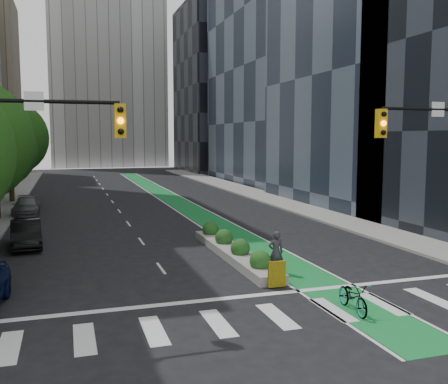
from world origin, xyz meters
TOP-DOWN VIEW (x-y plane):
  - ground at (0.00, 0.00)m, footprint 160.00×160.00m
  - sidewalk_right at (11.80, 25.00)m, footprint 3.60×90.00m
  - bike_lane_paint at (3.00, 30.00)m, footprint 2.20×70.00m
  - building_glass_far at (21.00, 45.00)m, footprint 14.00×24.00m
  - building_dark_end at (20.00, 68.00)m, footprint 14.00×18.00m
  - tree_far at (-11.00, 32.00)m, footprint 6.60×6.60m
  - median_planter at (1.20, 7.04)m, footprint 1.20×10.26m
  - bicycle at (2.57, -1.34)m, footprint 0.87×2.02m
  - cyclist at (2.00, 3.74)m, footprint 0.70×0.48m
  - parked_car_left_mid at (-8.48, 12.39)m, footprint 1.85×4.37m
  - parked_car_left_far at (-9.28, 24.19)m, footprint 1.86×4.53m

SIDE VIEW (x-z plane):
  - ground at x=0.00m, z-range 0.00..0.00m
  - bike_lane_paint at x=3.00m, z-range 0.00..0.01m
  - sidewalk_right at x=11.80m, z-range 0.00..0.15m
  - median_planter at x=1.20m, z-range -0.18..0.92m
  - bicycle at x=2.57m, z-range 0.00..1.03m
  - parked_car_left_far at x=-9.28m, z-range 0.00..1.31m
  - parked_car_left_mid at x=-8.48m, z-range 0.00..1.40m
  - cyclist at x=2.00m, z-range 0.00..1.83m
  - tree_far at x=-11.00m, z-range 1.19..10.20m
  - building_dark_end at x=20.00m, z-range 0.00..28.00m
  - building_glass_far at x=21.00m, z-range 0.00..42.00m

